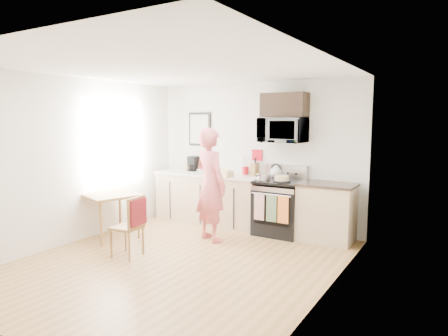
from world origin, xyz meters
The scene contains 28 objects.
floor centered at (0.00, 0.00, 0.00)m, with size 4.60×4.60×0.00m, color olive.
back_wall centered at (0.00, 2.30, 1.30)m, with size 4.00×0.04×2.60m, color white.
front_wall centered at (0.00, -2.30, 1.30)m, with size 4.00×0.04×2.60m, color white.
left_wall centered at (-2.00, 0.00, 1.30)m, with size 0.04×4.60×2.60m, color white.
right_wall centered at (2.00, 0.00, 1.30)m, with size 0.04×4.60×2.60m, color white.
ceiling centered at (0.00, 0.00, 2.60)m, with size 4.00×4.60×0.04m, color white.
window centered at (-1.96, 0.80, 1.55)m, with size 0.06×1.40×1.50m.
cabinet_left centered at (-0.80, 2.00, 0.45)m, with size 2.10×0.60×0.90m, color tan.
countertop_left centered at (-0.80, 2.00, 0.92)m, with size 2.14×0.64×0.04m, color #EEE7CD.
cabinet_right centered at (1.43, 2.00, 0.45)m, with size 0.84×0.60×0.90m, color tan.
countertop_right centered at (1.43, 2.00, 0.92)m, with size 0.88×0.64×0.04m, color black.
range centered at (0.63, 1.98, 0.44)m, with size 0.76×0.70×1.16m.
microwave centered at (0.63, 2.08, 1.76)m, with size 0.76×0.51×0.42m, color #B7B8BC.
upper_cabinet centered at (0.63, 2.12, 2.18)m, with size 0.76×0.35×0.40m, color black.
wall_art centered at (-1.20, 2.28, 1.75)m, with size 0.50×0.04×0.65m.
wall_trivet centered at (0.05, 2.28, 1.30)m, with size 0.20×0.02×0.20m, color #A70E1B.
person centered at (-0.19, 1.10, 0.91)m, with size 0.66×0.43×1.81m, color #BA333A.
dining_table centered at (-1.65, 0.35, 0.65)m, with size 0.85×0.85×0.73m.
chair centered at (-0.65, -0.16, 0.56)m, with size 0.44×0.41×0.88m.
knife_block centered at (0.05, 2.20, 1.05)m, with size 0.10×0.14×0.22m, color brown.
utensil_crock centered at (-0.16, 2.22, 1.08)m, with size 0.12×0.12×0.35m.
fruit_bowl centered at (-1.02, 2.10, 0.98)m, with size 0.26×0.26×0.10m.
milk_carton centered at (-1.40, 2.13, 1.07)m, with size 0.10×0.10×0.27m, color tan.
coffee_maker centered at (-1.27, 2.14, 1.07)m, with size 0.17×0.25×0.29m.
bread_bag centered at (-0.33, 1.80, 1.00)m, with size 0.32×0.15×0.12m, color tan.
cake centered at (0.70, 1.89, 0.97)m, with size 0.29×0.29×0.10m.
kettle centered at (0.47, 2.17, 1.04)m, with size 0.20×0.20×0.26m.
pot centered at (0.38, 1.85, 0.98)m, with size 0.22×0.38×0.11m.
Camera 1 is at (3.25, -4.16, 1.94)m, focal length 32.00 mm.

